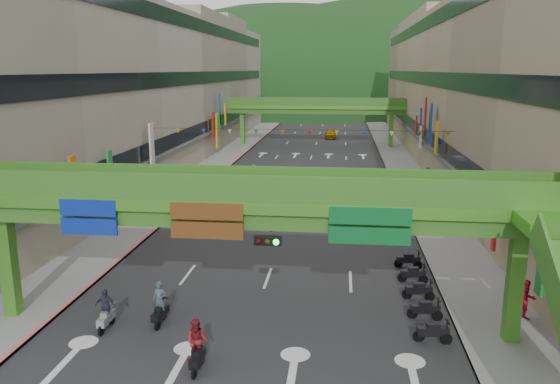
{
  "coord_description": "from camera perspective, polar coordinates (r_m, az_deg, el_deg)",
  "views": [
    {
      "loc": [
        3.81,
        -15.8,
        11.17
      ],
      "look_at": [
        0.0,
        18.0,
        3.5
      ],
      "focal_mm": 35.0,
      "sensor_mm": 36.0,
      "label": 1
    }
  ],
  "objects": [
    {
      "name": "curb_left",
      "position": [
        67.97,
        -4.61,
        3.28
      ],
      "size": [
        0.2,
        140.0,
        0.18
      ],
      "primitive_type": "cube",
      "color": "#CC5959",
      "rests_on": "ground"
    },
    {
      "name": "pedestrian_blue",
      "position": [
        54.82,
        15.12,
        1.45
      ],
      "size": [
        0.98,
        0.86,
        1.78
      ],
      "primitive_type": "imported",
      "rotation": [
        0.0,
        0.0,
        2.66
      ],
      "color": "#384859",
      "rests_on": "ground"
    },
    {
      "name": "parked_scooter_row",
      "position": [
        28.2,
        14.29,
        -9.89
      ],
      "size": [
        1.6,
        9.4,
        1.08
      ],
      "color": "black",
      "rests_on": "ground"
    },
    {
      "name": "pedestrian_red",
      "position": [
        27.23,
        24.26,
        -10.54
      ],
      "size": [
        1.03,
        0.87,
        1.88
      ],
      "primitive_type": "imported",
      "rotation": [
        0.0,
        0.0,
        0.18
      ],
      "color": "#B20720",
      "rests_on": "ground"
    },
    {
      "name": "scooter_rider_mid",
      "position": [
        21.48,
        -8.65,
        -15.47
      ],
      "size": [
        0.85,
        1.6,
        2.09
      ],
      "color": "black",
      "rests_on": "ground"
    },
    {
      "name": "overpass_near",
      "position": [
        22.2,
        -1.26,
        -2.89
      ],
      "size": [
        28.0,
        12.27,
        7.1
      ],
      "color": "#4C9E2D",
      "rests_on": "ground"
    },
    {
      "name": "scooter_rider_near",
      "position": [
        25.31,
        -12.45,
        -11.44
      ],
      "size": [
        0.64,
        1.6,
        2.03
      ],
      "color": "black",
      "rests_on": "ground"
    },
    {
      "name": "sidewalk_left",
      "position": [
        68.36,
        -6.18,
        3.29
      ],
      "size": [
        4.0,
        140.0,
        0.15
      ],
      "primitive_type": "cube",
      "color": "gray",
      "rests_on": "ground"
    },
    {
      "name": "hill_left",
      "position": [
        177.16,
        0.33,
        9.09
      ],
      "size": [
        168.0,
        140.0,
        112.0
      ],
      "primitive_type": "ellipsoid",
      "color": "#1C4419",
      "rests_on": "ground"
    },
    {
      "name": "building_row_left",
      "position": [
        69.64,
        -12.87,
        10.99
      ],
      "size": [
        12.8,
        95.0,
        19.0
      ],
      "color": "#9E937F",
      "rests_on": "ground"
    },
    {
      "name": "hill_right",
      "position": [
        197.26,
        12.75,
        9.15
      ],
      "size": [
        208.0,
        176.0,
        128.0
      ],
      "primitive_type": "ellipsoid",
      "color": "#1C4419",
      "rests_on": "ground"
    },
    {
      "name": "bunting_string",
      "position": [
        46.26,
        1.68,
        6.23
      ],
      "size": [
        26.0,
        0.36,
        0.47
      ],
      "color": "black",
      "rests_on": "ground"
    },
    {
      "name": "scooter_rider_far",
      "position": [
        52.89,
        -2.77,
        1.76
      ],
      "size": [
        0.93,
        1.6,
        2.22
      ],
      "color": "#6F0200",
      "rests_on": "ground"
    },
    {
      "name": "building_row_right",
      "position": [
        67.54,
        19.71,
        10.53
      ],
      "size": [
        12.8,
        95.0,
        19.0
      ],
      "color": "gray",
      "rests_on": "ground"
    },
    {
      "name": "road_slab",
      "position": [
        66.85,
        3.08,
        3.08
      ],
      "size": [
        18.0,
        140.0,
        0.02
      ],
      "primitive_type": "cube",
      "color": "#28282B",
      "rests_on": "ground"
    },
    {
      "name": "curb_right",
      "position": [
        66.94,
        10.89,
        2.95
      ],
      "size": [
        0.2,
        140.0,
        0.18
      ],
      "primitive_type": "cube",
      "color": "gray",
      "rests_on": "ground"
    },
    {
      "name": "sidewalk_right",
      "position": [
        67.12,
        12.51,
        2.89
      ],
      "size": [
        4.0,
        140.0,
        0.15
      ],
      "primitive_type": "cube",
      "color": "gray",
      "rests_on": "ground"
    },
    {
      "name": "pedestrian_dark",
      "position": [
        44.03,
        14.07,
        -1.24
      ],
      "size": [
        1.07,
        0.69,
        1.69
      ],
      "primitive_type": "imported",
      "rotation": [
        0.0,
        0.0,
        -0.3
      ],
      "color": "black",
      "rests_on": "ground"
    },
    {
      "name": "car_yellow",
      "position": [
        90.9,
        5.3,
        6.07
      ],
      "size": [
        1.88,
        4.42,
        1.49
      ],
      "primitive_type": "imported",
      "rotation": [
        0.0,
        0.0,
        0.03
      ],
      "color": "#C08C01",
      "rests_on": "ground"
    },
    {
      "name": "car_silver",
      "position": [
        53.51,
        -5.35,
        1.42
      ],
      "size": [
        2.01,
        4.68,
        1.5
      ],
      "primitive_type": "imported",
      "rotation": [
        0.0,
        0.0,
        0.1
      ],
      "color": "gray",
      "rests_on": "ground"
    },
    {
      "name": "overpass_far",
      "position": [
        81.1,
        3.76,
        8.6
      ],
      "size": [
        28.0,
        2.2,
        7.1
      ],
      "color": "#4C9E2D",
      "rests_on": "ground"
    },
    {
      "name": "scooter_rider_left",
      "position": [
        25.44,
        -17.76,
        -11.65
      ],
      "size": [
        0.91,
        1.6,
        1.9
      ],
      "color": "gray",
      "rests_on": "ground"
    }
  ]
}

